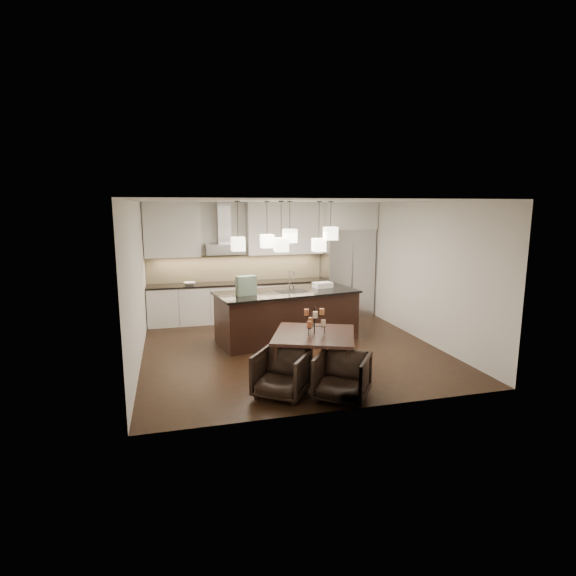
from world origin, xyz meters
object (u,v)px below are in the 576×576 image
object	(u,v)px
dining_table	(314,356)
armchair_left	(282,374)
armchair_right	(342,377)
island_body	(287,317)
refrigerator	(347,272)

from	to	relation	value
dining_table	armchair_left	world-z (taller)	dining_table
armchair_left	armchair_right	size ratio (longest dim) A/B	1.00
dining_table	island_body	bearing A→B (deg)	109.37
refrigerator	island_body	world-z (taller)	refrigerator
refrigerator	armchair_right	distance (m)	5.24
refrigerator	armchair_left	xyz separation A→B (m)	(-2.80, -4.46, -0.74)
armchair_left	dining_table	bearing A→B (deg)	73.59
island_body	dining_table	distance (m)	2.15
refrigerator	dining_table	size ratio (longest dim) A/B	1.75
island_body	armchair_right	distance (m)	3.00
island_body	armchair_right	bearing A→B (deg)	-98.90
refrigerator	armchair_left	size ratio (longest dim) A/B	2.95
refrigerator	dining_table	bearing A→B (deg)	-118.47
island_body	dining_table	world-z (taller)	island_body
island_body	armchair_left	xyz separation A→B (m)	(-0.77, -2.67, -0.15)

